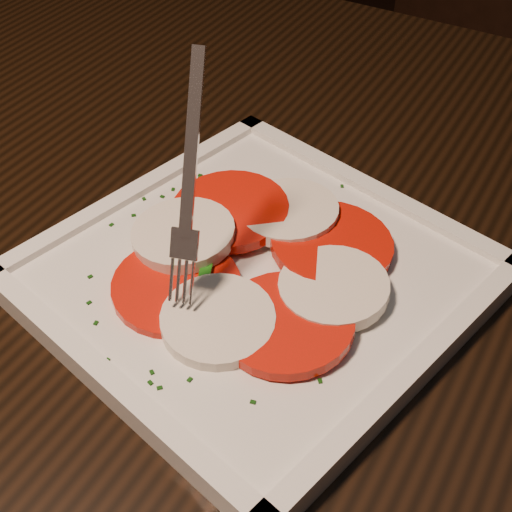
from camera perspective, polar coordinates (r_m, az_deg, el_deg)
name	(u,v)px	position (r m, az deg, el deg)	size (l,w,h in m)	color
table	(304,296)	(0.66, 3.85, -3.23)	(1.20, 0.80, 0.75)	black
chair	(448,43)	(1.38, 15.09, 16.11)	(0.55, 0.55, 0.93)	black
plate	(256,278)	(0.52, 0.00, -1.80)	(0.29, 0.29, 0.01)	white
caprese_salad	(256,262)	(0.51, 0.00, -0.51)	(0.22, 0.25, 0.02)	red
fork	(194,171)	(0.46, -5.01, 6.79)	(0.03, 0.08, 0.15)	white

